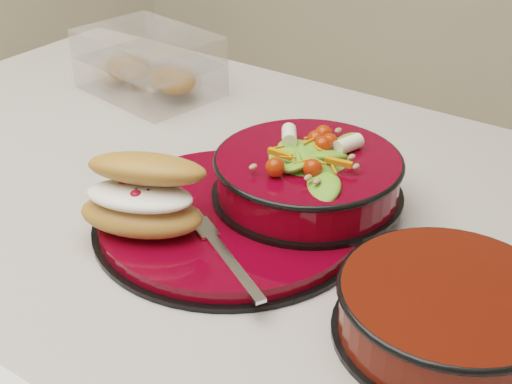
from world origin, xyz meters
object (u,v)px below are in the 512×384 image
Objects in this scene: fork at (224,254)px; pastry_box at (149,64)px; dinner_plate at (231,218)px; extra_bowl at (448,310)px; croissant at (144,195)px; salad_bowl at (308,170)px.

pastry_box is (-0.39, 0.31, 0.02)m from fork.
pastry_box reaches higher than fork.
extra_bowl is (0.27, -0.04, 0.02)m from dinner_plate.
dinner_plate is at bearing 61.39° from fork.
croissant reaches higher than dinner_plate.
pastry_box is at bearing 155.50° from extra_bowl.
salad_bowl is 1.07× the size of extra_bowl.
fork is at bearing -19.93° from croissant.
dinner_plate is 1.41× the size of salad_bowl.
fork is at bearing -29.59° from pastry_box.
dinner_plate is at bearing -125.16° from salad_bowl.
fork is at bearing -170.31° from extra_bowl.
salad_bowl reaches higher than fork.
dinner_plate is 0.09m from fork.
croissant is (-0.11, -0.15, 0.00)m from salad_bowl.
croissant is at bearing -172.51° from extra_bowl.
croissant reaches higher than pastry_box.
pastry_box is 1.11× the size of extra_bowl.
extra_bowl is at bearing -15.08° from croissant.
pastry_box reaches higher than extra_bowl.
extra_bowl is at bearing -27.41° from salad_bowl.
croissant is at bearing 121.55° from fork.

